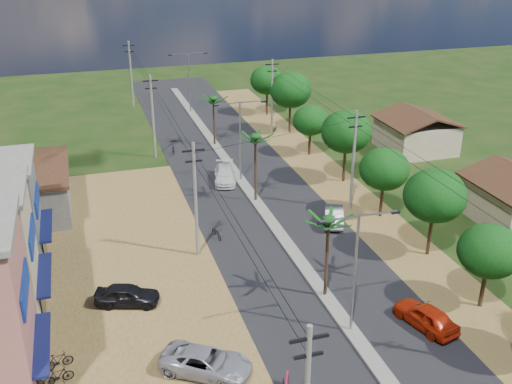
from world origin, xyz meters
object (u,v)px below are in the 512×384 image
at_px(moto_rider_east, 427,312).
at_px(car_parked_dark, 127,295).
at_px(car_silver_mid, 334,216).
at_px(car_white_far, 225,175).
at_px(roadside_sign, 287,384).
at_px(car_parked_silver, 206,363).
at_px(car_red_near, 426,317).

bearing_deg(moto_rider_east, car_parked_dark, -4.63).
distance_m(car_silver_mid, moto_rider_east, 14.04).
distance_m(car_white_far, roadside_sign, 29.32).
bearing_deg(car_parked_silver, car_parked_dark, 57.28).
distance_m(car_parked_silver, car_parked_dark, 8.71).
bearing_deg(moto_rider_east, car_silver_mid, -72.40).
distance_m(car_parked_silver, roadside_sign, 4.63).
bearing_deg(car_white_far, roadside_sign, -84.58).
bearing_deg(car_red_near, car_parked_dark, -40.24).
bearing_deg(car_silver_mid, moto_rider_east, 114.26).
bearing_deg(moto_rider_east, roadside_sign, 35.39).
bearing_deg(car_red_near, car_silver_mid, -107.54).
height_order(car_silver_mid, car_parked_silver, car_silver_mid).
distance_m(car_parked_dark, roadside_sign, 12.89).
xyz_separation_m(car_red_near, moto_rider_east, (0.57, 0.75, -0.28)).
bearing_deg(roadside_sign, moto_rider_east, 43.19).
height_order(car_silver_mid, roadside_sign, car_silver_mid).
bearing_deg(car_parked_silver, car_silver_mid, -9.88).
bearing_deg(car_parked_dark, car_red_near, -96.43).
bearing_deg(car_parked_dark, car_white_far, -13.76).
bearing_deg(car_parked_silver, moto_rider_east, -52.51).
bearing_deg(roadside_sign, car_silver_mid, 83.83).
bearing_deg(car_parked_dark, car_silver_mid, -50.80).
relative_size(car_parked_silver, moto_rider_east, 2.91).
distance_m(car_silver_mid, roadside_sign, 20.53).
distance_m(car_red_near, moto_rider_east, 0.99).
relative_size(car_parked_dark, moto_rider_east, 2.37).
bearing_deg(car_red_near, roadside_sign, -0.38).
height_order(car_white_far, car_parked_dark, car_parked_dark).
distance_m(car_silver_mid, car_parked_silver, 20.70).
height_order(car_red_near, car_white_far, car_red_near).
bearing_deg(car_parked_dark, car_parked_silver, -138.75).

